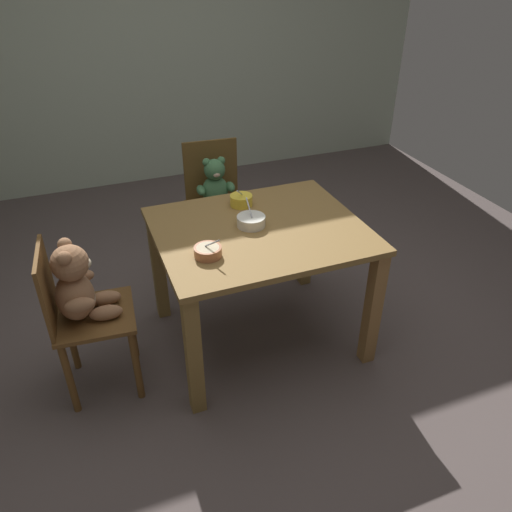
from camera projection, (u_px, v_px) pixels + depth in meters
The scene contains 8 objects.
ground_plane at pixel (259, 337), 2.99m from camera, with size 5.20×5.20×0.04m.
wall_rear at pixel (148, 1), 4.16m from camera, with size 5.20×0.08×3.12m, color #ABB7A0.
dining_table at pixel (259, 249), 2.66m from camera, with size 1.07×0.90×0.73m.
teddy_chair_near_left at pixel (79, 296), 2.35m from camera, with size 0.40×0.40×0.86m.
teddy_chair_far_center at pixel (216, 194), 3.37m from camera, with size 0.43×0.42×0.87m.
porridge_bowl_white_center at pixel (251, 221), 2.60m from camera, with size 0.15×0.16×0.13m.
porridge_bowl_yellow_far_center at pixel (241, 200), 2.80m from camera, with size 0.13×0.13×0.12m.
porridge_bowl_terracotta_near_left at pixel (208, 251), 2.35m from camera, with size 0.13×0.13×0.11m.
Camera 1 is at (-0.83, -2.11, 1.99)m, focal length 35.09 mm.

